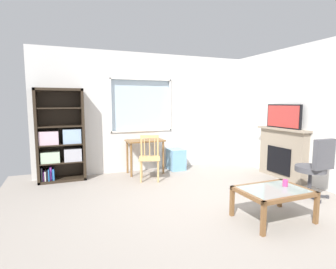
{
  "coord_description": "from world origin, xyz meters",
  "views": [
    {
      "loc": [
        -1.88,
        -3.53,
        1.57
      ],
      "look_at": [
        -0.13,
        0.81,
        1.0
      ],
      "focal_mm": 28.59,
      "sensor_mm": 36.0,
      "label": 1
    }
  ],
  "objects_px": {
    "coffee_table": "(273,193)",
    "tv": "(283,116)",
    "wooden_chair": "(150,157)",
    "desk_under_window": "(145,146)",
    "plastic_drawer_unit": "(176,159)",
    "office_chair": "(315,165)",
    "sippy_cup": "(285,183)",
    "fireplace": "(282,153)",
    "bookshelf": "(60,141)"
  },
  "relations": [
    {
      "from": "coffee_table",
      "to": "tv",
      "type": "bearing_deg",
      "value": 42.66
    },
    {
      "from": "sippy_cup",
      "to": "plastic_drawer_unit",
      "type": "bearing_deg",
      "value": 96.85
    },
    {
      "from": "bookshelf",
      "to": "tv",
      "type": "distance_m",
      "value": 4.53
    },
    {
      "from": "bookshelf",
      "to": "sippy_cup",
      "type": "bearing_deg",
      "value": -46.41
    },
    {
      "from": "tv",
      "to": "office_chair",
      "type": "height_order",
      "value": "tv"
    },
    {
      "from": "coffee_table",
      "to": "sippy_cup",
      "type": "bearing_deg",
      "value": 9.44
    },
    {
      "from": "fireplace",
      "to": "coffee_table",
      "type": "bearing_deg",
      "value": -137.65
    },
    {
      "from": "plastic_drawer_unit",
      "to": "office_chair",
      "type": "xyz_separation_m",
      "value": [
        1.31,
        -2.6,
        0.31
      ]
    },
    {
      "from": "bookshelf",
      "to": "wooden_chair",
      "type": "height_order",
      "value": "bookshelf"
    },
    {
      "from": "desk_under_window",
      "to": "fireplace",
      "type": "distance_m",
      "value": 2.9
    },
    {
      "from": "wooden_chair",
      "to": "coffee_table",
      "type": "height_order",
      "value": "wooden_chair"
    },
    {
      "from": "office_chair",
      "to": "coffee_table",
      "type": "relative_size",
      "value": 1.09
    },
    {
      "from": "tv",
      "to": "coffee_table",
      "type": "distance_m",
      "value": 2.41
    },
    {
      "from": "wooden_chair",
      "to": "tv",
      "type": "distance_m",
      "value": 2.85
    },
    {
      "from": "plastic_drawer_unit",
      "to": "office_chair",
      "type": "relative_size",
      "value": 0.48
    },
    {
      "from": "desk_under_window",
      "to": "wooden_chair",
      "type": "bearing_deg",
      "value": -97.27
    },
    {
      "from": "desk_under_window",
      "to": "sippy_cup",
      "type": "bearing_deg",
      "value": -68.72
    },
    {
      "from": "plastic_drawer_unit",
      "to": "fireplace",
      "type": "bearing_deg",
      "value": -39.45
    },
    {
      "from": "bookshelf",
      "to": "plastic_drawer_unit",
      "type": "height_order",
      "value": "bookshelf"
    },
    {
      "from": "plastic_drawer_unit",
      "to": "fireplace",
      "type": "relative_size",
      "value": 0.39
    },
    {
      "from": "fireplace",
      "to": "office_chair",
      "type": "height_order",
      "value": "fireplace"
    },
    {
      "from": "bookshelf",
      "to": "fireplace",
      "type": "height_order",
      "value": "bookshelf"
    },
    {
      "from": "bookshelf",
      "to": "tv",
      "type": "relative_size",
      "value": 2.12
    },
    {
      "from": "plastic_drawer_unit",
      "to": "sippy_cup",
      "type": "distance_m",
      "value": 2.96
    },
    {
      "from": "bookshelf",
      "to": "fireplace",
      "type": "xyz_separation_m",
      "value": [
        4.26,
        -1.52,
        -0.29
      ]
    },
    {
      "from": "bookshelf",
      "to": "plastic_drawer_unit",
      "type": "relative_size",
      "value": 3.82
    },
    {
      "from": "coffee_table",
      "to": "sippy_cup",
      "type": "distance_m",
      "value": 0.27
    },
    {
      "from": "tv",
      "to": "sippy_cup",
      "type": "relative_size",
      "value": 9.63
    },
    {
      "from": "plastic_drawer_unit",
      "to": "coffee_table",
      "type": "relative_size",
      "value": 0.53
    },
    {
      "from": "desk_under_window",
      "to": "tv",
      "type": "height_order",
      "value": "tv"
    },
    {
      "from": "wooden_chair",
      "to": "sippy_cup",
      "type": "bearing_deg",
      "value": -63.31
    },
    {
      "from": "tv",
      "to": "sippy_cup",
      "type": "height_order",
      "value": "tv"
    },
    {
      "from": "fireplace",
      "to": "coffee_table",
      "type": "xyz_separation_m",
      "value": [
        -1.66,
        -1.51,
        -0.16
      ]
    },
    {
      "from": "tv",
      "to": "office_chair",
      "type": "relative_size",
      "value": 0.87
    },
    {
      "from": "desk_under_window",
      "to": "wooden_chair",
      "type": "distance_m",
      "value": 0.54
    },
    {
      "from": "wooden_chair",
      "to": "plastic_drawer_unit",
      "type": "height_order",
      "value": "wooden_chair"
    },
    {
      "from": "desk_under_window",
      "to": "plastic_drawer_unit",
      "type": "height_order",
      "value": "desk_under_window"
    },
    {
      "from": "fireplace",
      "to": "bookshelf",
      "type": "bearing_deg",
      "value": 160.39
    },
    {
      "from": "wooden_chair",
      "to": "plastic_drawer_unit",
      "type": "bearing_deg",
      "value": 34.14
    },
    {
      "from": "wooden_chair",
      "to": "fireplace",
      "type": "bearing_deg",
      "value": -18.86
    },
    {
      "from": "tv",
      "to": "wooden_chair",
      "type": "bearing_deg",
      "value": 161.02
    },
    {
      "from": "desk_under_window",
      "to": "plastic_drawer_unit",
      "type": "distance_m",
      "value": 0.85
    },
    {
      "from": "plastic_drawer_unit",
      "to": "coffee_table",
      "type": "xyz_separation_m",
      "value": [
        0.11,
        -2.97,
        0.12
      ]
    },
    {
      "from": "wooden_chair",
      "to": "bookshelf",
      "type": "bearing_deg",
      "value": 159.24
    },
    {
      "from": "plastic_drawer_unit",
      "to": "office_chair",
      "type": "distance_m",
      "value": 2.93
    },
    {
      "from": "desk_under_window",
      "to": "tv",
      "type": "bearing_deg",
      "value": -29.15
    },
    {
      "from": "desk_under_window",
      "to": "wooden_chair",
      "type": "height_order",
      "value": "wooden_chair"
    },
    {
      "from": "wooden_chair",
      "to": "office_chair",
      "type": "bearing_deg",
      "value": -43.5
    },
    {
      "from": "fireplace",
      "to": "sippy_cup",
      "type": "relative_size",
      "value": 13.66
    },
    {
      "from": "plastic_drawer_unit",
      "to": "fireplace",
      "type": "xyz_separation_m",
      "value": [
        1.77,
        -1.45,
        0.28
      ]
    }
  ]
}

